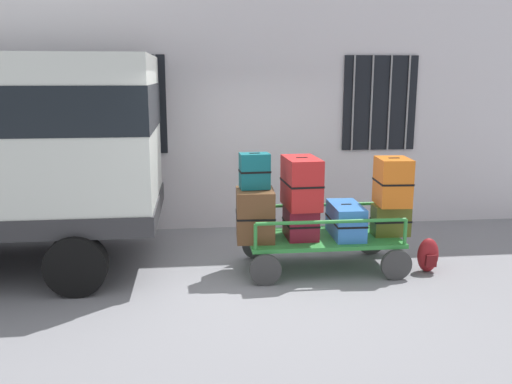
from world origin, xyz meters
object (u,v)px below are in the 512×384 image
object	(u,v)px
suitcase_midleft_middle	(301,183)
suitcase_center_bottom	(346,220)
suitcase_left_bottom	(255,215)
suitcase_left_middle	(255,171)
luggage_cart	(323,243)
suitcase_midleft_bottom	(301,222)
suitcase_midright_bottom	(391,220)
backpack	(428,255)
suitcase_midright_middle	(393,182)

from	to	relation	value
suitcase_midleft_middle	suitcase_center_bottom	distance (m)	0.77
suitcase_center_bottom	suitcase_left_bottom	bearing A→B (deg)	-178.89
suitcase_left_middle	luggage_cart	bearing A→B (deg)	-1.64
suitcase_midleft_middle	luggage_cart	bearing A→B (deg)	0.16
suitcase_left_middle	suitcase_center_bottom	bearing A→B (deg)	-1.36
suitcase_midleft_bottom	suitcase_center_bottom	bearing A→B (deg)	-0.51
suitcase_left_middle	suitcase_midright_bottom	distance (m)	1.87
luggage_cart	suitcase_left_middle	bearing A→B (deg)	178.36
suitcase_midleft_middle	backpack	distance (m)	1.86
suitcase_midleft_bottom	suitcase_midleft_middle	world-z (taller)	suitcase_midleft_middle
luggage_cart	suitcase_midleft_bottom	bearing A→B (deg)	179.52
suitcase_left_middle	backpack	size ratio (longest dim) A/B	1.01
suitcase_left_bottom	suitcase_midright_middle	xyz separation A→B (m)	(1.75, -0.01, 0.38)
suitcase_left_bottom	luggage_cart	bearing A→B (deg)	1.66
suitcase_midleft_middle	suitcase_midright_bottom	distance (m)	1.27
luggage_cart	backpack	size ratio (longest dim) A/B	4.51
suitcase_midleft_bottom	suitcase_midleft_middle	xyz separation A→B (m)	(0.00, -0.00, 0.51)
suitcase_midleft_bottom	suitcase_midright_middle	bearing A→B (deg)	-1.71
suitcase_midright_bottom	suitcase_midright_middle	size ratio (longest dim) A/B	0.78
suitcase_left_bottom	backpack	bearing A→B (deg)	-6.35
suitcase_left_bottom	suitcase_left_middle	xyz separation A→B (m)	(0.00, 0.05, 0.54)
suitcase_left_bottom	backpack	xyz separation A→B (m)	(2.17, -0.24, -0.53)
luggage_cart	suitcase_midright_bottom	world-z (taller)	suitcase_midright_bottom
suitcase_left_middle	suitcase_midleft_middle	distance (m)	0.60
suitcase_midleft_bottom	suitcase_midleft_middle	size ratio (longest dim) A/B	0.77
suitcase_midleft_bottom	suitcase_center_bottom	distance (m)	0.58
suitcase_midleft_middle	suitcase_midright_middle	bearing A→B (deg)	-1.55
suitcase_center_bottom	backpack	world-z (taller)	suitcase_center_bottom
suitcase_left_bottom	suitcase_midleft_bottom	size ratio (longest dim) A/B	1.19
suitcase_left_bottom	suitcase_midleft_bottom	xyz separation A→B (m)	(0.58, 0.03, -0.12)
luggage_cart	suitcase_center_bottom	distance (m)	0.41
suitcase_left_middle	suitcase_left_bottom	bearing A→B (deg)	-90.00
suitcase_left_middle	suitcase_midright_middle	xyz separation A→B (m)	(1.75, -0.06, -0.16)
suitcase_midleft_bottom	suitcase_center_bottom	xyz separation A→B (m)	(0.58, -0.01, 0.01)
suitcase_left_middle	suitcase_midright_middle	world-z (taller)	suitcase_left_middle
suitcase_midright_bottom	suitcase_midright_middle	world-z (taller)	suitcase_midright_middle
suitcase_left_middle	suitcase_center_bottom	distance (m)	1.34
suitcase_midleft_middle	suitcase_midright_middle	size ratio (longest dim) A/B	1.16
suitcase_center_bottom	suitcase_midright_middle	xyz separation A→B (m)	(0.58, -0.03, 0.49)
luggage_cart	suitcase_midleft_middle	world-z (taller)	suitcase_midleft_middle
luggage_cart	backpack	xyz separation A→B (m)	(1.30, -0.27, -0.13)
backpack	suitcase_center_bottom	bearing A→B (deg)	165.29
suitcase_midright_middle	suitcase_center_bottom	bearing A→B (deg)	177.09
suitcase_midleft_middle	suitcase_center_bottom	bearing A→B (deg)	-0.19
suitcase_midleft_bottom	suitcase_midright_bottom	xyz separation A→B (m)	(1.17, -0.04, 0.00)
luggage_cart	suitcase_midright_middle	distance (m)	1.18
luggage_cart	suitcase_center_bottom	xyz separation A→B (m)	(0.29, -0.00, 0.29)
luggage_cart	suitcase_midright_bottom	distance (m)	0.92
suitcase_left_bottom	suitcase_midleft_bottom	distance (m)	0.60
suitcase_midleft_bottom	backpack	world-z (taller)	suitcase_midleft_bottom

